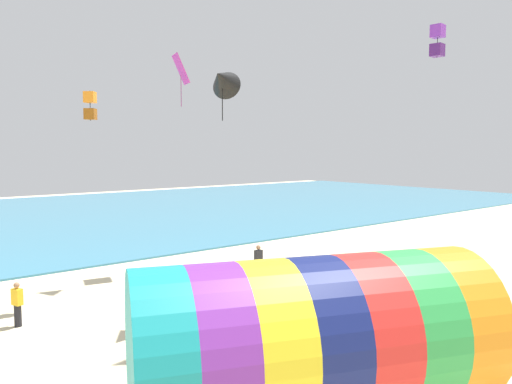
% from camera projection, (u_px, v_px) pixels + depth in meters
% --- Properties ---
extents(giant_inflatable_tube, '(8.71, 6.29, 3.60)m').
position_uv_depth(giant_inflatable_tube, '(313.00, 337.00, 11.13)').
color(giant_inflatable_tube, teal).
rests_on(giant_inflatable_tube, ground).
extents(kite_handler, '(0.26, 0.38, 1.76)m').
position_uv_depth(kite_handler, '(500.00, 362.00, 11.91)').
color(kite_handler, '#383D56').
rests_on(kite_handler, ground).
extents(kite_magenta_diamond, '(0.91, 1.18, 2.50)m').
position_uv_depth(kite_magenta_diamond, '(181.00, 70.00, 24.15)').
color(kite_magenta_diamond, '#D1339E').
extents(kite_purple_box, '(0.52, 0.52, 1.33)m').
position_uv_depth(kite_purple_box, '(437.00, 41.00, 19.96)').
color(kite_purple_box, purple).
extents(kite_orange_box, '(0.56, 0.56, 1.13)m').
position_uv_depth(kite_orange_box, '(90.00, 106.00, 19.02)').
color(kite_orange_box, orange).
extents(kite_black_delta, '(1.64, 1.59, 2.04)m').
position_uv_depth(kite_black_delta, '(222.00, 80.00, 17.16)').
color(kite_black_delta, black).
extents(bystander_mid_beach, '(0.33, 0.42, 1.52)m').
position_uv_depth(bystander_mid_beach, '(17.00, 304.00, 16.80)').
color(bystander_mid_beach, black).
rests_on(bystander_mid_beach, ground).
extents(bystander_far_left, '(0.36, 0.24, 1.59)m').
position_uv_depth(bystander_far_left, '(258.00, 262.00, 22.92)').
color(bystander_far_left, '#726651').
rests_on(bystander_far_left, ground).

